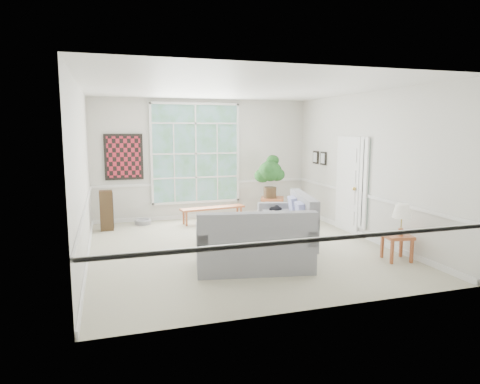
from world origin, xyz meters
name	(u,v)px	position (x,y,z in m)	size (l,w,h in m)	color
floor	(238,248)	(0.00, 0.00, -0.01)	(5.50, 6.00, 0.01)	#AEAA90
ceiling	(238,88)	(0.00, 0.00, 3.00)	(5.50, 6.00, 0.02)	white
wall_back	(203,159)	(0.00, 3.00, 1.50)	(5.50, 0.02, 3.00)	silver
wall_front	(311,192)	(0.00, -3.00, 1.50)	(5.50, 0.02, 3.00)	silver
wall_left	(82,175)	(-2.75, 0.00, 1.50)	(0.02, 6.00, 3.00)	silver
wall_right	(365,166)	(2.75, 0.00, 1.50)	(0.02, 6.00, 3.00)	silver
window_back	(196,154)	(-0.20, 2.96, 1.65)	(2.30, 0.08, 2.40)	white
entry_door	(347,184)	(2.71, 0.60, 1.05)	(0.08, 0.90, 2.10)	white
door_sidelight	(364,183)	(2.71, -0.03, 1.15)	(0.08, 0.26, 1.90)	white
wall_art	(124,157)	(-1.95, 2.95, 1.60)	(0.90, 0.06, 1.10)	maroon
wall_frame_near	(323,158)	(2.71, 1.75, 1.55)	(0.04, 0.26, 0.32)	black
wall_frame_far	(315,157)	(2.71, 2.15, 1.55)	(0.04, 0.26, 0.32)	black
loveseat_right	(286,218)	(1.04, 0.13, 0.48)	(0.92, 1.78, 0.96)	gray
loveseat_front	(254,238)	(-0.12, -1.24, 0.50)	(1.85, 0.96, 1.00)	gray
coffee_table	(226,236)	(-0.19, 0.23, 0.19)	(1.05, 0.57, 0.39)	#A9552F
pewter_bowl	(224,223)	(-0.20, 0.29, 0.43)	(0.35, 0.35, 0.09)	#959599
window_bench	(213,215)	(0.08, 2.35, 0.19)	(1.60, 0.31, 0.37)	#A9552F
end_table	(272,209)	(1.58, 2.22, 0.28)	(0.56, 0.56, 0.56)	#A9552F
houseplant	(270,176)	(1.51, 2.21, 1.10)	(0.63, 0.63, 1.08)	#1D4E1D
side_table	(397,247)	(2.39, -1.58, 0.23)	(0.44, 0.44, 0.45)	#A9552F
table_lamp	(401,220)	(2.40, -1.64, 0.73)	(0.32, 0.32, 0.55)	white
pet_bed	(143,222)	(-1.58, 2.64, 0.06)	(0.40, 0.40, 0.12)	gray
floor_speaker	(106,210)	(-2.40, 2.25, 0.45)	(0.28, 0.22, 0.91)	#3C2A17
cat	(276,209)	(1.07, 0.76, 0.56)	(0.29, 0.21, 0.14)	black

